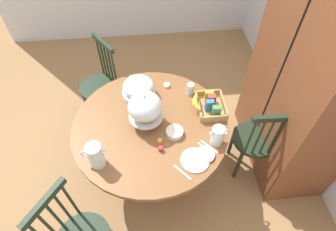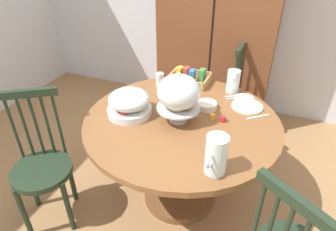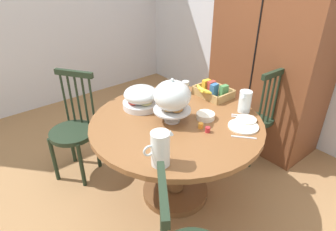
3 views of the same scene
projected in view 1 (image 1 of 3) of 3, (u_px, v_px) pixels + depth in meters
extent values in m
plane|color=#997047|center=(135.00, 171.00, 2.85)|extent=(10.00, 10.00, 0.00)
cube|color=brown|center=(306.00, 88.00, 2.28)|extent=(1.10, 0.56, 1.90)
cube|color=black|center=(276.00, 82.00, 2.19)|extent=(0.01, 0.01, 1.52)
cylinder|color=brown|center=(150.00, 126.00, 2.32)|extent=(1.30, 1.30, 0.04)
cylinder|color=brown|center=(152.00, 148.00, 2.57)|extent=(0.14, 0.14, 0.63)
cylinder|color=brown|center=(154.00, 167.00, 2.85)|extent=(0.56, 0.56, 0.06)
cylinder|color=#1E2D1E|center=(98.00, 87.00, 2.99)|extent=(0.40, 0.40, 0.04)
cylinder|color=#1E2D1E|center=(85.00, 100.00, 3.18)|extent=(0.04, 0.04, 0.45)
cylinder|color=#1E2D1E|center=(98.00, 115.00, 3.04)|extent=(0.04, 0.04, 0.45)
cylinder|color=#1E2D1E|center=(106.00, 89.00, 3.29)|extent=(0.04, 0.04, 0.45)
cylinder|color=#1E2D1E|center=(119.00, 103.00, 3.15)|extent=(0.04, 0.04, 0.45)
cylinder|color=#1E2D1E|center=(100.00, 57.00, 2.94)|extent=(0.02, 0.02, 0.48)
cylinder|color=#1E2D1E|center=(104.00, 61.00, 2.91)|extent=(0.02, 0.02, 0.48)
cylinder|color=#1E2D1E|center=(107.00, 64.00, 2.87)|extent=(0.02, 0.02, 0.48)
cylinder|color=#1E2D1E|center=(111.00, 67.00, 2.84)|extent=(0.02, 0.02, 0.48)
cylinder|color=#1E2D1E|center=(114.00, 71.00, 2.80)|extent=(0.02, 0.02, 0.48)
cube|color=#1E2D1E|center=(103.00, 43.00, 2.67)|extent=(0.32, 0.23, 0.05)
cylinder|color=#1E2D1E|center=(88.00, 224.00, 2.29)|extent=(0.04, 0.04, 0.45)
cylinder|color=#1E2D1E|center=(49.00, 227.00, 1.82)|extent=(0.02, 0.02, 0.48)
cylinder|color=#1E2D1E|center=(57.00, 218.00, 1.86)|extent=(0.02, 0.02, 0.48)
cylinder|color=#1E2D1E|center=(64.00, 209.00, 1.90)|extent=(0.02, 0.02, 0.48)
cylinder|color=#1E2D1E|center=(71.00, 200.00, 1.94)|extent=(0.02, 0.02, 0.48)
cube|color=#1E2D1E|center=(43.00, 203.00, 1.66)|extent=(0.32, 0.23, 0.05)
cylinder|color=#1E2D1E|center=(254.00, 139.00, 2.56)|extent=(0.40, 0.40, 0.04)
cylinder|color=#1E2D1E|center=(259.00, 140.00, 2.83)|extent=(0.04, 0.04, 0.45)
cylinder|color=#1E2D1E|center=(232.00, 141.00, 2.82)|extent=(0.04, 0.04, 0.45)
cylinder|color=#1E2D1E|center=(267.00, 164.00, 2.65)|extent=(0.04, 0.04, 0.45)
cylinder|color=#1E2D1E|center=(238.00, 165.00, 2.64)|extent=(0.04, 0.04, 0.45)
cylinder|color=#1E2D1E|center=(283.00, 138.00, 2.28)|extent=(0.02, 0.02, 0.48)
cylinder|color=#1E2D1E|center=(275.00, 138.00, 2.27)|extent=(0.02, 0.02, 0.48)
cylinder|color=#1E2D1E|center=(266.00, 138.00, 2.27)|extent=(0.02, 0.02, 0.48)
cylinder|color=#1E2D1E|center=(258.00, 139.00, 2.27)|extent=(0.02, 0.02, 0.48)
cylinder|color=#1E2D1E|center=(250.00, 139.00, 2.27)|extent=(0.02, 0.02, 0.48)
cube|color=#1E2D1E|center=(276.00, 119.00, 2.07)|extent=(0.05, 0.36, 0.05)
cylinder|color=silver|center=(147.00, 123.00, 2.30)|extent=(0.12, 0.12, 0.02)
cylinder|color=silver|center=(146.00, 120.00, 2.27)|extent=(0.03, 0.03, 0.09)
cylinder|color=silver|center=(146.00, 116.00, 2.24)|extent=(0.28, 0.28, 0.01)
torus|color=#B27033|center=(147.00, 118.00, 2.19)|extent=(0.10, 0.10, 0.03)
torus|color=#D19347|center=(152.00, 114.00, 2.22)|extent=(0.10, 0.10, 0.03)
torus|color=#935628|center=(145.00, 110.00, 2.24)|extent=(0.10, 0.10, 0.03)
torus|color=tan|center=(142.00, 114.00, 2.22)|extent=(0.10, 0.10, 0.03)
ellipsoid|color=silver|center=(145.00, 106.00, 2.15)|extent=(0.27, 0.27, 0.22)
sphere|color=silver|center=(144.00, 96.00, 2.05)|extent=(0.02, 0.02, 0.02)
cylinder|color=silver|center=(139.00, 93.00, 2.50)|extent=(0.30, 0.30, 0.05)
ellipsoid|color=beige|center=(139.00, 96.00, 2.43)|extent=(0.09, 0.09, 0.03)
ellipsoid|color=#8CBF59|center=(146.00, 89.00, 2.48)|extent=(0.09, 0.09, 0.03)
ellipsoid|color=#6B2D4C|center=(139.00, 85.00, 2.51)|extent=(0.09, 0.09, 0.03)
ellipsoid|color=#CC3D33|center=(131.00, 90.00, 2.47)|extent=(0.09, 0.09, 0.03)
ellipsoid|color=silver|center=(138.00, 86.00, 2.43)|extent=(0.28, 0.28, 0.13)
cylinder|color=silver|center=(217.00, 136.00, 2.12)|extent=(0.10, 0.10, 0.17)
cylinder|color=orange|center=(217.00, 138.00, 2.14)|extent=(0.09, 0.09, 0.12)
cone|color=silver|center=(212.00, 132.00, 2.05)|extent=(0.04, 0.04, 0.03)
torus|color=silver|center=(225.00, 132.00, 2.13)|extent=(0.03, 0.07, 0.07)
cylinder|color=silver|center=(96.00, 155.00, 1.98)|extent=(0.11, 0.11, 0.22)
cylinder|color=white|center=(97.00, 158.00, 2.01)|extent=(0.10, 0.10, 0.15)
cone|color=silver|center=(103.00, 149.00, 1.91)|extent=(0.04, 0.04, 0.03)
torus|color=silver|center=(85.00, 154.00, 1.98)|extent=(0.03, 0.08, 0.07)
cube|color=tan|center=(211.00, 108.00, 2.41)|extent=(0.30, 0.22, 0.01)
cube|color=tan|center=(198.00, 106.00, 2.38)|extent=(0.30, 0.02, 0.07)
cube|color=tan|center=(223.00, 105.00, 2.40)|extent=(0.30, 0.02, 0.07)
cube|color=tan|center=(208.00, 93.00, 2.48)|extent=(0.02, 0.22, 0.07)
cube|color=tan|center=(215.00, 119.00, 2.29)|extent=(0.02, 0.22, 0.07)
cube|color=gold|center=(209.00, 96.00, 2.42)|extent=(0.05, 0.07, 0.11)
cube|color=#B23D33|center=(211.00, 100.00, 2.39)|extent=(0.05, 0.07, 0.11)
cube|color=#336BAD|center=(209.00, 105.00, 2.35)|extent=(0.05, 0.07, 0.11)
cube|color=#47894C|center=(216.00, 111.00, 2.30)|extent=(0.05, 0.07, 0.11)
ellipsoid|color=yellow|center=(195.00, 99.00, 2.35)|extent=(0.14, 0.08, 0.05)
ellipsoid|color=yellow|center=(196.00, 102.00, 2.33)|extent=(0.13, 0.03, 0.05)
ellipsoid|color=yellow|center=(196.00, 105.00, 2.31)|extent=(0.14, 0.08, 0.05)
cylinder|color=white|center=(195.00, 160.00, 2.08)|extent=(0.22, 0.22, 0.01)
cylinder|color=white|center=(205.00, 154.00, 2.10)|extent=(0.15, 0.15, 0.01)
cylinder|color=white|center=(175.00, 132.00, 2.22)|extent=(0.14, 0.14, 0.04)
cylinder|color=silver|center=(190.00, 89.00, 2.49)|extent=(0.06, 0.06, 0.11)
cylinder|color=beige|center=(167.00, 85.00, 2.58)|extent=(0.06, 0.06, 0.02)
cylinder|color=#B7282D|center=(161.00, 149.00, 2.12)|extent=(0.04, 0.04, 0.04)
cylinder|color=orange|center=(160.00, 141.00, 2.17)|extent=(0.04, 0.04, 0.04)
cube|color=silver|center=(207.00, 149.00, 2.14)|extent=(0.14, 0.12, 0.01)
cube|color=silver|center=(209.00, 147.00, 2.16)|extent=(0.14, 0.12, 0.01)
cube|color=silver|center=(182.00, 172.00, 2.02)|extent=(0.14, 0.12, 0.01)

